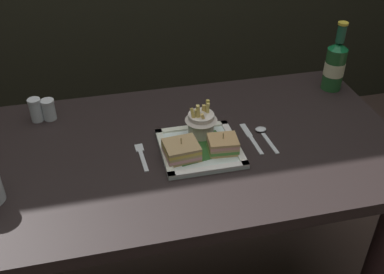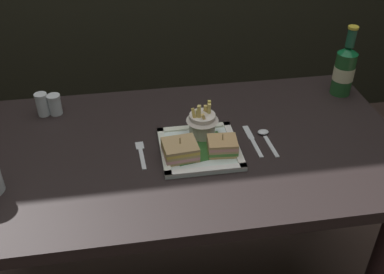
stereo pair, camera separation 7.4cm
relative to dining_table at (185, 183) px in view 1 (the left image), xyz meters
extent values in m
cube|color=black|center=(0.00, 0.00, 0.13)|extent=(1.34, 0.72, 0.04)
cylinder|color=black|center=(0.58, -0.28, -0.23)|extent=(0.09, 0.09, 0.69)
cylinder|color=black|center=(-0.58, 0.28, -0.23)|extent=(0.09, 0.09, 0.69)
cylinder|color=black|center=(0.58, 0.28, -0.23)|extent=(0.09, 0.09, 0.69)
cube|color=white|center=(0.04, -0.03, 0.16)|extent=(0.23, 0.23, 0.01)
cube|color=#30682C|center=(0.04, -0.03, 0.16)|extent=(0.18, 0.15, 0.00)
cube|color=white|center=(0.04, -0.14, 0.16)|extent=(0.23, 0.02, 0.01)
cube|color=white|center=(0.04, 0.07, 0.16)|extent=(0.23, 0.02, 0.01)
cube|color=white|center=(-0.07, -0.03, 0.16)|extent=(0.02, 0.23, 0.01)
cube|color=white|center=(0.15, -0.03, 0.16)|extent=(0.02, 0.23, 0.01)
cube|color=tan|center=(-0.02, -0.06, 0.16)|extent=(0.10, 0.10, 0.01)
cube|color=pink|center=(-0.02, -0.06, 0.17)|extent=(0.10, 0.10, 0.01)
cube|color=tan|center=(-0.02, -0.06, 0.18)|extent=(0.10, 0.10, 0.01)
cube|color=#DFBA4E|center=(-0.02, -0.06, 0.19)|extent=(0.10, 0.10, 0.01)
cube|color=tan|center=(-0.02, -0.06, 0.20)|extent=(0.10, 0.10, 0.01)
cylinder|color=tan|center=(-0.02, -0.06, 0.19)|extent=(0.00, 0.00, 0.06)
cube|color=tan|center=(0.10, -0.06, 0.16)|extent=(0.09, 0.08, 0.01)
cube|color=#53923D|center=(0.10, -0.06, 0.17)|extent=(0.09, 0.08, 0.01)
cube|color=tan|center=(0.10, -0.06, 0.18)|extent=(0.09, 0.08, 0.01)
cube|color=#DB988E|center=(0.10, -0.06, 0.19)|extent=(0.09, 0.08, 0.01)
cube|color=tan|center=(0.10, -0.06, 0.20)|extent=(0.09, 0.08, 0.01)
cylinder|color=tan|center=(0.10, -0.06, 0.19)|extent=(0.00, 0.00, 0.06)
cylinder|color=white|center=(0.06, 0.03, 0.20)|extent=(0.08, 0.08, 0.07)
cone|color=silver|center=(0.06, 0.03, 0.23)|extent=(0.10, 0.10, 0.03)
cube|color=#EED16D|center=(0.05, 0.02, 0.24)|extent=(0.01, 0.01, 0.07)
cube|color=#F7DC78|center=(0.08, 0.04, 0.24)|extent=(0.01, 0.02, 0.07)
cube|color=#DDC355|center=(0.08, 0.04, 0.24)|extent=(0.01, 0.01, 0.08)
cube|color=#E2BF57|center=(0.03, 0.02, 0.23)|extent=(0.02, 0.03, 0.06)
cube|color=#E5CD7D|center=(0.05, 0.04, 0.23)|extent=(0.02, 0.02, 0.06)
cube|color=#F3D073|center=(0.07, 0.04, 0.23)|extent=(0.01, 0.01, 0.06)
cube|color=#EFC46B|center=(0.06, 0.01, 0.23)|extent=(0.02, 0.01, 0.05)
cube|color=#E2CD71|center=(0.04, 0.02, 0.23)|extent=(0.01, 0.01, 0.06)
cylinder|color=#225427|center=(0.60, 0.23, 0.23)|extent=(0.07, 0.07, 0.15)
cone|color=#0F5A2D|center=(0.60, 0.23, 0.32)|extent=(0.07, 0.07, 0.02)
cylinder|color=#1C5237|center=(0.60, 0.23, 0.36)|extent=(0.03, 0.03, 0.06)
cylinder|color=gold|center=(0.60, 0.23, 0.40)|extent=(0.04, 0.04, 0.01)
cylinder|color=beige|center=(0.60, 0.23, 0.23)|extent=(0.07, 0.07, 0.05)
cube|color=silver|center=(-0.13, -0.05, 0.15)|extent=(0.02, 0.10, 0.00)
cube|color=silver|center=(-0.13, 0.02, 0.15)|extent=(0.03, 0.04, 0.00)
cube|color=silver|center=(0.21, -0.05, 0.15)|extent=(0.02, 0.10, 0.00)
cube|color=silver|center=(0.21, 0.03, 0.15)|extent=(0.02, 0.07, 0.00)
cube|color=silver|center=(0.26, -0.05, 0.15)|extent=(0.02, 0.11, 0.00)
ellipsoid|color=silver|center=(0.25, 0.02, 0.16)|extent=(0.04, 0.03, 0.01)
cylinder|color=silver|center=(-0.44, 0.25, 0.18)|extent=(0.04, 0.04, 0.07)
cylinder|color=white|center=(-0.44, 0.25, 0.17)|extent=(0.03, 0.03, 0.04)
cylinder|color=silver|center=(-0.44, 0.25, 0.22)|extent=(0.04, 0.04, 0.01)
cylinder|color=silver|center=(-0.40, 0.25, 0.18)|extent=(0.04, 0.04, 0.06)
cylinder|color=#312E23|center=(-0.40, 0.25, 0.17)|extent=(0.04, 0.04, 0.03)
cylinder|color=silver|center=(-0.40, 0.25, 0.21)|extent=(0.04, 0.04, 0.01)
camera|label=1|loc=(-0.22, -1.07, 0.96)|focal=42.26mm
camera|label=2|loc=(-0.15, -1.09, 0.96)|focal=42.26mm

